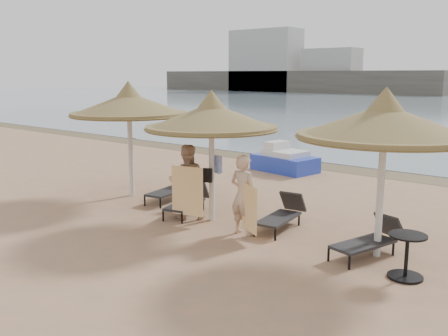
# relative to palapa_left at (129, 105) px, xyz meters

# --- Properties ---
(ground) EXTENTS (160.00, 160.00, 0.00)m
(ground) POSITION_rel_palapa_left_xyz_m (3.15, -1.62, -2.63)
(ground) COLOR #A67651
(ground) RESTS_ON ground
(wet_sand_strip) EXTENTS (200.00, 1.60, 0.01)m
(wet_sand_strip) POSITION_rel_palapa_left_xyz_m (3.15, 7.78, -2.62)
(wet_sand_strip) COLOR brown
(wet_sand_strip) RESTS_ON ground
(far_shore) EXTENTS (150.00, 54.80, 12.00)m
(far_shore) POSITION_rel_palapa_left_xyz_m (-21.95, 76.20, 0.28)
(far_shore) COLOR #575248
(far_shore) RESTS_ON ground
(palapa_left) EXTENTS (3.33, 3.33, 3.30)m
(palapa_left) POSITION_rel_palapa_left_xyz_m (0.00, 0.00, 0.00)
(palapa_left) COLOR silver
(palapa_left) RESTS_ON ground
(palapa_center) EXTENTS (3.15, 3.15, 3.13)m
(palapa_center) POSITION_rel_palapa_left_xyz_m (3.41, -0.39, -0.14)
(palapa_center) COLOR silver
(palapa_center) RESTS_ON ground
(palapa_right) EXTENTS (3.29, 3.29, 3.26)m
(palapa_right) POSITION_rel_palapa_left_xyz_m (7.47, -0.19, -0.03)
(palapa_right) COLOR silver
(palapa_right) RESTS_ON ground
(lounger_far_left) EXTENTS (0.86, 1.79, 0.77)m
(lounger_far_left) POSITION_rel_palapa_left_xyz_m (1.26, 0.41, -2.28)
(lounger_far_left) COLOR black
(lounger_far_left) RESTS_ON ground
(lounger_near_left) EXTENTS (1.03, 1.75, 0.74)m
(lounger_near_left) POSITION_rel_palapa_left_xyz_m (2.54, -0.29, -2.29)
(lounger_near_left) COLOR black
(lounger_near_left) RESTS_ON ground
(lounger_near_right) EXTENTS (0.78, 1.74, 0.75)m
(lounger_near_right) POSITION_rel_palapa_left_xyz_m (5.07, 0.17, -2.29)
(lounger_near_right) COLOR black
(lounger_near_right) RESTS_ON ground
(lounger_far_right) EXTENTS (0.99, 1.77, 0.75)m
(lounger_far_right) POSITION_rel_palapa_left_xyz_m (7.37, -0.25, -2.29)
(lounger_far_right) COLOR black
(lounger_far_right) RESTS_ON ground
(side_table) EXTENTS (0.65, 0.65, 0.79)m
(side_table) POSITION_rel_palapa_left_xyz_m (8.28, -0.91, -2.26)
(side_table) COLOR black
(side_table) RESTS_ON ground
(person_left) EXTENTS (1.15, 1.13, 2.12)m
(person_left) POSITION_rel_palapa_left_xyz_m (2.85, -0.67, -1.57)
(person_left) COLOR tan
(person_left) RESTS_ON ground
(person_right) EXTENTS (0.97, 0.64, 2.07)m
(person_right) POSITION_rel_palapa_left_xyz_m (4.65, -0.78, -1.59)
(person_right) COLOR tan
(person_right) RESTS_ON ground
(towel_left) EXTENTS (0.81, 0.23, 1.16)m
(towel_left) POSITION_rel_palapa_left_xyz_m (3.20, -1.02, -1.83)
(towel_left) COLOR orange
(towel_left) RESTS_ON ground
(towel_right) EXTENTS (0.65, 0.35, 1.01)m
(towel_right) POSITION_rel_palapa_left_xyz_m (5.00, -1.03, -1.93)
(towel_right) COLOR orange
(towel_right) RESTS_ON ground
(bag_patterned) EXTENTS (0.34, 0.19, 0.41)m
(bag_patterned) POSITION_rel_palapa_left_xyz_m (3.41, -0.21, -1.28)
(bag_patterned) COLOR white
(bag_patterned) RESTS_ON ground
(bag_dark) EXTENTS (0.25, 0.14, 0.33)m
(bag_dark) POSITION_rel_palapa_left_xyz_m (3.41, -0.55, -1.50)
(bag_dark) COLOR black
(bag_dark) RESTS_ON ground
(pedal_boat) EXTENTS (2.44, 1.68, 1.05)m
(pedal_boat) POSITION_rel_palapa_left_xyz_m (1.41, 5.96, -2.24)
(pedal_boat) COLOR #223BBB
(pedal_boat) RESTS_ON ground
(buoy_left) EXTENTS (0.37, 0.37, 0.37)m
(buoy_left) POSITION_rel_palapa_left_xyz_m (-3.29, 22.43, -2.44)
(buoy_left) COLOR yellow
(buoy_left) RESTS_ON ground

